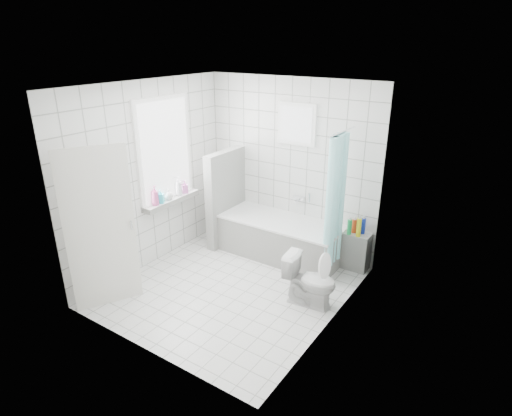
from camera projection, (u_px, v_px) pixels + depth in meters
The scene contains 19 objects.
ground at pixel (232, 287), 5.71m from camera, with size 3.00×3.00×0.00m, color white.
ceiling at pixel (227, 86), 4.74m from camera, with size 3.00×3.00×0.00m, color white.
wall_back at pixel (290, 167), 6.39m from camera, with size 2.80×0.02×2.60m, color white.
wall_front at pixel (136, 241), 4.07m from camera, with size 2.80×0.02×2.60m, color white.
wall_left at pixel (149, 176), 5.95m from camera, with size 0.02×3.00×2.60m, color white.
wall_right at pixel (336, 221), 4.51m from camera, with size 0.02×3.00×2.60m, color white.
window_left at pixel (165, 151), 6.04m from camera, with size 0.01×0.90×1.40m, color white.
window_back at pixel (296, 124), 6.06m from camera, with size 0.50×0.01×0.50m, color white.
window_sill at pixel (172, 201), 6.30m from camera, with size 0.18×1.02×0.08m, color white.
door at pixel (100, 230), 5.02m from camera, with size 0.04×0.80×2.00m, color silver.
bathtub at pixel (281, 238), 6.43m from camera, with size 1.85×0.77×0.58m.
partition_wall at pixel (226, 198), 6.73m from camera, with size 0.15×0.85×1.50m, color white.
tiled_ledge at pixel (355, 251), 6.08m from camera, with size 0.40×0.24×0.55m, color white.
toilet at pixel (310, 281), 5.24m from camera, with size 0.36×0.64×0.65m, color white.
curtain_rod at pixel (343, 132), 5.33m from camera, with size 0.02×0.02×0.80m, color silver.
shower_curtain at pixel (333, 202), 5.56m from camera, with size 0.14×0.48×1.78m, color #51EFEC, non-canonical shape.
tub_faucet at pixel (299, 198), 6.43m from camera, with size 0.18×0.06×0.06m, color silver.
sill_bottles at pixel (169, 191), 6.19m from camera, with size 0.18×0.73×0.29m.
ledge_bottles at pixel (357, 227), 5.91m from camera, with size 0.21×0.19×0.26m.
Camera 1 is at (2.98, -3.91, 3.10)m, focal length 30.00 mm.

